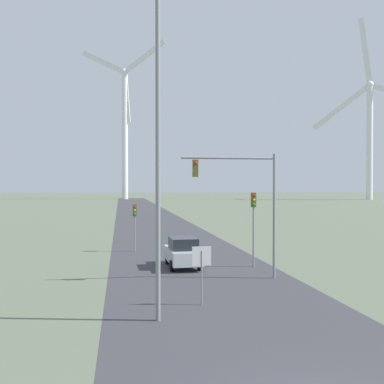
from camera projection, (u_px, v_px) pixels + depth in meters
The scene contains 9 objects.
road_surface at pixel (155, 225), 57.08m from camera, with size 10.00×240.00×0.01m.
streetlamp at pixel (158, 119), 16.50m from camera, with size 3.15×0.32×12.27m.
stop_sign_near at pixel (202, 264), 18.75m from camera, with size 0.81×0.07×2.47m.
traffic_light_post_near_left at pixel (135, 217), 33.91m from camera, with size 0.28×0.34×3.58m.
traffic_light_post_near_right at pixel (254, 213), 27.53m from camera, with size 0.28×0.34×4.58m.
traffic_light_mast_overhead at pixel (244, 190), 23.86m from camera, with size 5.14×0.34×6.71m.
car_approaching at pixel (183, 252), 27.50m from camera, with size 1.95×4.16×1.83m.
wind_turbine_left at pixel (125, 121), 163.52m from camera, with size 30.09×12.94×57.16m.
wind_turbine_center at pixel (370, 126), 157.54m from camera, with size 37.10×20.10×64.09m.
Camera 1 is at (-4.34, -9.05, 5.02)m, focal length 42.00 mm.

